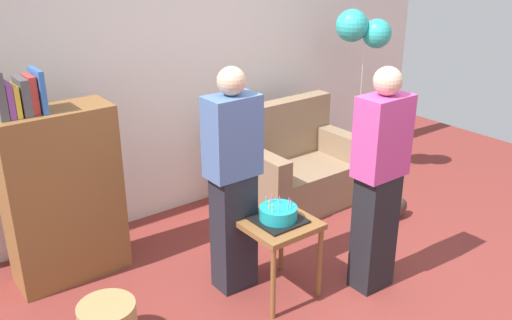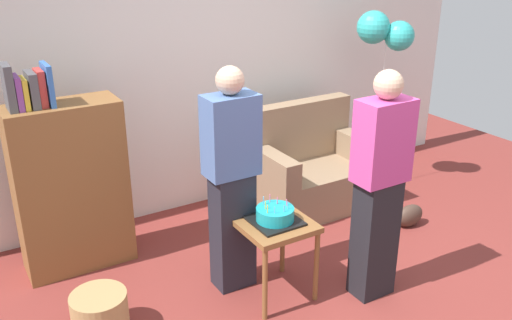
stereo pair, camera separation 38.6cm
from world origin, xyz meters
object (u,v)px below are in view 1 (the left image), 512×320
object	(u,v)px
birthday_cake	(278,214)
balloon_bunch	(363,29)
bookshelf	(62,193)
side_table	(278,232)
person_blowing_candles	(233,181)
couch	(295,169)
handbag	(395,208)
person_holding_cake	(379,181)

from	to	relation	value
birthday_cake	balloon_bunch	distance (m)	2.30
bookshelf	birthday_cake	xyz separation A→B (m)	(1.09, -1.13, -0.05)
side_table	person_blowing_candles	size ratio (longest dim) A/B	0.36
couch	handbag	distance (m)	0.98
birthday_cake	person_blowing_candles	distance (m)	0.38
couch	balloon_bunch	size ratio (longest dim) A/B	0.62
balloon_bunch	person_holding_cake	bearing A→B (deg)	-132.38
side_table	person_holding_cake	bearing A→B (deg)	-29.28
person_holding_cake	handbag	xyz separation A→B (m)	(0.96, 0.56, -0.73)
bookshelf	balloon_bunch	size ratio (longest dim) A/B	0.92
couch	bookshelf	xyz separation A→B (m)	(-2.16, 0.10, 0.34)
side_table	person_holding_cake	xyz separation A→B (m)	(0.61, -0.34, 0.34)
birthday_cake	handbag	bearing A→B (deg)	8.09
person_blowing_candles	handbag	bearing A→B (deg)	6.43
side_table	handbag	bearing A→B (deg)	8.09
person_blowing_candles	person_holding_cake	xyz separation A→B (m)	(0.79, -0.61, 0.00)
person_holding_cake	balloon_bunch	xyz separation A→B (m)	(1.23, 1.35, 0.74)
person_blowing_candles	balloon_bunch	world-z (taller)	balloon_bunch
person_blowing_candles	person_holding_cake	size ratio (longest dim) A/B	1.00
bookshelf	side_table	distance (m)	1.58
balloon_bunch	couch	bearing A→B (deg)	177.88
birthday_cake	couch	bearing A→B (deg)	44.05
bookshelf	person_holding_cake	world-z (taller)	person_holding_cake
bookshelf	person_blowing_candles	size ratio (longest dim) A/B	0.99
side_table	person_blowing_candles	distance (m)	0.47
person_holding_cake	balloon_bunch	world-z (taller)	balloon_bunch
person_blowing_candles	balloon_bunch	size ratio (longest dim) A/B	0.92
bookshelf	side_table	size ratio (longest dim) A/B	2.78
side_table	person_blowing_candles	world-z (taller)	person_blowing_candles
birthday_cake	person_holding_cake	size ratio (longest dim) A/B	0.20
couch	bookshelf	world-z (taller)	bookshelf
bookshelf	couch	bearing A→B (deg)	-2.55
side_table	balloon_bunch	world-z (taller)	balloon_bunch
balloon_bunch	side_table	bearing A→B (deg)	-151.27
bookshelf	person_blowing_candles	bearing A→B (deg)	-43.92
person_holding_cake	handbag	distance (m)	1.33
person_blowing_candles	person_holding_cake	bearing A→B (deg)	-29.55
handbag	balloon_bunch	world-z (taller)	balloon_bunch
person_blowing_candles	couch	bearing A→B (deg)	39.33
handbag	side_table	bearing A→B (deg)	-171.91
side_table	birthday_cake	xyz separation A→B (m)	(-0.00, 0.00, 0.14)
person_blowing_candles	person_holding_cake	distance (m)	1.00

